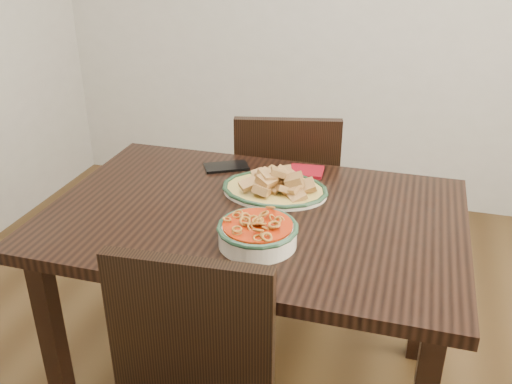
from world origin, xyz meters
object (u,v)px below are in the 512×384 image
(fish_plate, at_px, (275,181))
(noodle_bowl, at_px, (258,231))
(chair_far, at_px, (286,197))
(dining_table, at_px, (254,236))
(smartphone, at_px, (226,167))

(fish_plate, relative_size, noodle_bowl, 1.52)
(chair_far, bearing_deg, dining_table, 80.93)
(fish_plate, xyz_separation_m, smartphone, (-0.23, 0.15, -0.04))
(fish_plate, distance_m, noodle_bowl, 0.34)
(chair_far, bearing_deg, fish_plate, 85.44)
(fish_plate, height_order, smartphone, fish_plate)
(chair_far, distance_m, noodle_bowl, 0.86)
(chair_far, height_order, noodle_bowl, chair_far)
(dining_table, relative_size, chair_far, 1.47)
(dining_table, bearing_deg, chair_far, 93.45)
(fish_plate, relative_size, smartphone, 2.22)
(noodle_bowl, bearing_deg, fish_plate, 96.24)
(chair_far, relative_size, noodle_bowl, 3.81)
(dining_table, relative_size, fish_plate, 3.67)
(dining_table, height_order, fish_plate, fish_plate)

